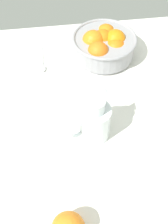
% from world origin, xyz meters
% --- Properties ---
extents(ground_plane, '(1.40, 1.01, 0.03)m').
position_xyz_m(ground_plane, '(0.00, 0.00, -0.01)').
color(ground_plane, white).
extents(fruit_bowl, '(0.24, 0.24, 0.11)m').
position_xyz_m(fruit_bowl, '(0.13, 0.29, 0.05)').
color(fruit_bowl, '#99999E').
rests_on(fruit_bowl, ground_plane).
extents(juice_pitcher, '(0.13, 0.10, 0.16)m').
position_xyz_m(juice_pitcher, '(0.03, -0.06, 0.06)').
color(juice_pitcher, white).
rests_on(juice_pitcher, ground_plane).
extents(spoon, '(0.02, 0.15, 0.01)m').
position_xyz_m(spoon, '(-0.11, 0.28, 0.00)').
color(spoon, silver).
rests_on(spoon, ground_plane).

